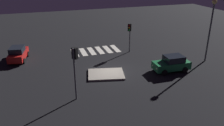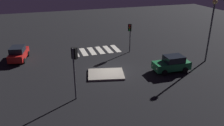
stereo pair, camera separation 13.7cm
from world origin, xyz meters
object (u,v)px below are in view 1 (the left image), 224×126
object	(u,v)px
traffic_light_south	(130,31)
street_lamp	(212,20)
traffic_light_north	(75,61)
car_red	(18,54)
car_green	(172,64)
traffic_island	(106,74)

from	to	relation	value
traffic_light_south	street_lamp	bearing A→B (deg)	91.39
traffic_light_north	street_lamp	bearing A→B (deg)	-30.54
car_red	car_green	xyz separation A→B (m)	(-16.21, 8.76, 0.00)
car_green	traffic_light_south	distance (m)	7.73
traffic_light_north	traffic_light_south	bearing A→B (deg)	4.06
street_lamp	traffic_island	bearing A→B (deg)	0.01
car_red	traffic_light_south	world-z (taller)	traffic_light_south
car_red	traffic_light_north	distance (m)	12.68
traffic_island	car_red	size ratio (longest dim) A/B	1.02
traffic_light_north	traffic_island	bearing A→B (deg)	1.31
traffic_light_south	street_lamp	xyz separation A→B (m)	(-7.68, 5.86, 2.10)
traffic_island	car_green	xyz separation A→B (m)	(-7.21, 1.26, 0.78)
car_red	traffic_light_south	bearing A→B (deg)	-85.91
traffic_island	car_green	size ratio (longest dim) A/B	1.05
car_green	traffic_light_north	size ratio (longest dim) A/B	0.88
traffic_island	traffic_light_north	xyz separation A→B (m)	(3.79, 3.73, 3.46)
car_red	street_lamp	world-z (taller)	street_lamp
traffic_light_south	street_lamp	distance (m)	9.89
car_red	car_green	distance (m)	18.43
street_lamp	traffic_light_south	bearing A→B (deg)	-37.34
car_red	car_green	bearing A→B (deg)	-107.66
traffic_light_south	traffic_light_north	size ratio (longest dim) A/B	0.84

